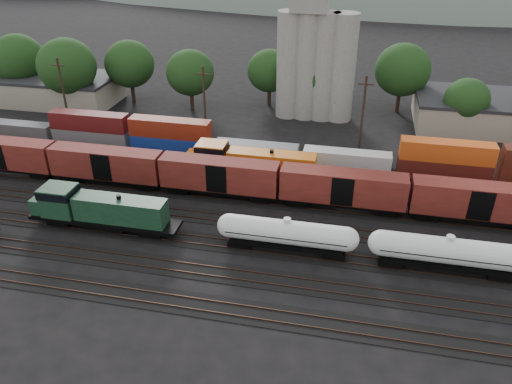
% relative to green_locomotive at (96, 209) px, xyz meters
% --- Properties ---
extents(ground, '(600.00, 600.00, 0.00)m').
position_rel_green_locomotive_xyz_m(ground, '(16.75, 5.00, -2.66)').
color(ground, black).
extents(tracks, '(180.00, 33.20, 0.20)m').
position_rel_green_locomotive_xyz_m(tracks, '(16.75, 5.00, -2.61)').
color(tracks, black).
rests_on(tracks, ground).
extents(green_locomotive, '(17.67, 3.12, 4.68)m').
position_rel_green_locomotive_xyz_m(green_locomotive, '(0.00, 0.00, 0.00)').
color(green_locomotive, black).
rests_on(green_locomotive, ground).
extents(tank_car_a, '(15.14, 2.71, 3.97)m').
position_rel_green_locomotive_xyz_m(tank_car_a, '(21.95, -0.00, -0.28)').
color(tank_car_a, white).
rests_on(tank_car_a, ground).
extents(tank_car_b, '(15.62, 2.80, 4.09)m').
position_rel_green_locomotive_xyz_m(tank_car_b, '(38.17, -0.00, -0.21)').
color(tank_car_b, white).
rests_on(tank_car_b, ground).
extents(orange_locomotive, '(19.45, 3.24, 4.86)m').
position_rel_green_locomotive_xyz_m(orange_locomotive, '(14.23, 15.00, 0.10)').
color(orange_locomotive, black).
rests_on(orange_locomotive, ground).
extents(boxcar_string, '(169.00, 2.90, 4.20)m').
position_rel_green_locomotive_xyz_m(boxcar_string, '(27.18, 10.00, 0.46)').
color(boxcar_string, black).
rests_on(boxcar_string, ground).
extents(container_wall, '(160.00, 2.60, 5.80)m').
position_rel_green_locomotive_xyz_m(container_wall, '(18.97, 20.00, 0.04)').
color(container_wall, black).
rests_on(container_wall, ground).
extents(grain_silo, '(13.40, 5.00, 29.00)m').
position_rel_green_locomotive_xyz_m(grain_silo, '(20.03, 41.00, 8.60)').
color(grain_silo, gray).
rests_on(grain_silo, ground).
extents(industrial_sheds, '(119.38, 17.26, 5.10)m').
position_rel_green_locomotive_xyz_m(industrial_sheds, '(23.38, 40.25, -0.10)').
color(industrial_sheds, '#9E937F').
rests_on(industrial_sheds, ground).
extents(tree_band, '(167.35, 22.26, 14.00)m').
position_rel_green_locomotive_xyz_m(tree_band, '(6.75, 42.64, 4.80)').
color(tree_band, black).
rests_on(tree_band, ground).
extents(utility_poles, '(122.20, 0.36, 12.00)m').
position_rel_green_locomotive_xyz_m(utility_poles, '(16.75, 27.00, 3.55)').
color(utility_poles, black).
rests_on(utility_poles, ground).
extents(distant_hills, '(860.00, 286.00, 130.00)m').
position_rel_green_locomotive_xyz_m(distant_hills, '(40.67, 265.00, -23.22)').
color(distant_hills, '#59665B').
rests_on(distant_hills, ground).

